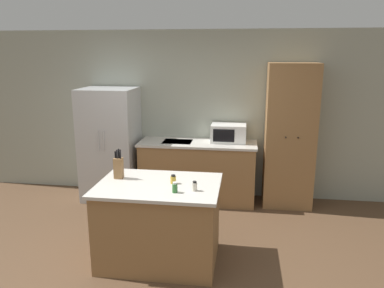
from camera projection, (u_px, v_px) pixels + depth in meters
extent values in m
plane|color=brown|center=(151.00, 269.00, 4.02)|extent=(14.00, 14.00, 0.00)
cube|color=#9EA393|center=(185.00, 114.00, 5.95)|extent=(7.20, 0.06, 2.60)
cube|color=#B7BABC|center=(111.00, 144.00, 5.83)|extent=(0.82, 0.71, 1.74)
cylinder|color=silver|center=(98.00, 141.00, 5.45)|extent=(0.02, 0.02, 0.30)
cylinder|color=silver|center=(104.00, 141.00, 5.44)|extent=(0.02, 0.02, 0.30)
cube|color=olive|center=(198.00, 172.00, 5.80)|extent=(1.74, 0.61, 0.90)
cube|color=beige|center=(198.00, 143.00, 5.69)|extent=(1.78, 0.65, 0.03)
cube|color=#9EA0A3|center=(177.00, 142.00, 5.73)|extent=(0.44, 0.34, 0.01)
cube|color=olive|center=(290.00, 136.00, 5.50)|extent=(0.71, 0.53, 2.12)
sphere|color=black|center=(286.00, 137.00, 5.24)|extent=(0.02, 0.02, 0.02)
sphere|color=black|center=(298.00, 138.00, 5.21)|extent=(0.02, 0.02, 0.02)
cube|color=olive|center=(159.00, 224.00, 4.11)|extent=(1.25, 0.87, 0.86)
cube|color=beige|center=(159.00, 185.00, 4.00)|extent=(1.31, 0.93, 0.03)
cube|color=white|center=(229.00, 133.00, 5.68)|extent=(0.53, 0.37, 0.27)
cube|color=black|center=(224.00, 136.00, 5.51)|extent=(0.32, 0.01, 0.19)
cube|color=olive|center=(119.00, 168.00, 4.15)|extent=(0.09, 0.08, 0.23)
cylinder|color=black|center=(115.00, 155.00, 4.12)|extent=(0.02, 0.02, 0.08)
cylinder|color=black|center=(117.00, 155.00, 4.13)|extent=(0.02, 0.02, 0.06)
cylinder|color=black|center=(117.00, 154.00, 4.10)|extent=(0.02, 0.02, 0.10)
cylinder|color=black|center=(119.00, 153.00, 4.11)|extent=(0.02, 0.02, 0.11)
cylinder|color=black|center=(120.00, 155.00, 4.11)|extent=(0.02, 0.02, 0.07)
cylinder|color=black|center=(120.00, 154.00, 4.10)|extent=(0.02, 0.02, 0.10)
cylinder|color=#337033|center=(175.00, 188.00, 3.74)|extent=(0.05, 0.05, 0.09)
cylinder|color=silver|center=(175.00, 183.00, 3.73)|extent=(0.04, 0.04, 0.02)
cylinder|color=gold|center=(173.00, 180.00, 4.00)|extent=(0.06, 0.06, 0.08)
cylinder|color=black|center=(173.00, 176.00, 3.99)|extent=(0.04, 0.04, 0.02)
cylinder|color=beige|center=(195.00, 187.00, 3.79)|extent=(0.05, 0.05, 0.08)
cylinder|color=black|center=(195.00, 182.00, 3.78)|extent=(0.04, 0.04, 0.02)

